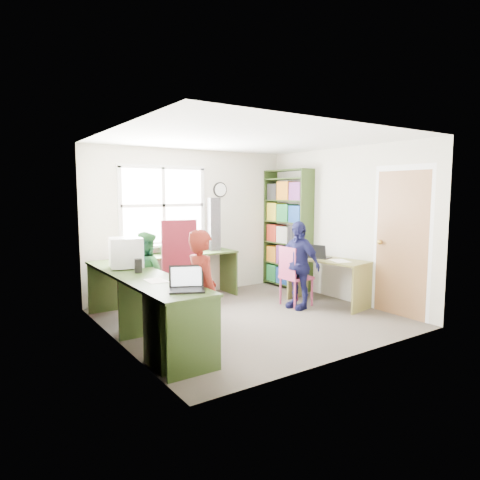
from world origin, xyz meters
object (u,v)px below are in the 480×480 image
Objects in this scene: person_red at (202,293)px; person_green at (147,276)px; bookshelf at (287,232)px; potted_plant at (165,245)px; laptop_right at (318,255)px; crt_monitor at (126,253)px; cd_tower at (214,224)px; person_navy at (298,265)px; swivel_chair at (182,276)px; l_desk at (170,304)px; wooden_chair at (293,274)px; laptop_left at (187,284)px; right_desk at (328,271)px.

person_green is (-0.02, 1.48, -0.07)m from person_red.
bookshelf is 6.96× the size of potted_plant.
crt_monitor is at bearing 60.30° from laptop_right.
crt_monitor reaches higher than potted_plant.
person_navy is at bearing -56.34° from cd_tower.
bookshelf is 1.59× the size of swivel_chair.
person_red reaches higher than l_desk.
wooden_chair is (-0.75, -1.02, -0.51)m from bookshelf.
l_desk is at bearing -112.36° from potted_plant.
laptop_right is 0.29× the size of person_red.
wooden_chair is at bearing 11.42° from l_desk.
swivel_chair reaches higher than potted_plant.
cd_tower is at bearing 116.68° from wooden_chair.
laptop_left is at bearing -154.90° from wooden_chair.
person_navy reaches higher than l_desk.
person_red is (0.32, -1.40, -0.28)m from crt_monitor.
laptop_right is 0.30× the size of person_navy.
right_desk is at bearing -0.70° from crt_monitor.
person_green reaches higher than wooden_chair.
l_desk is at bearing 175.24° from right_desk.
laptop_left is at bearing 159.95° from person_green.
laptop_right is at bearing -7.58° from wooden_chair.
wooden_chair is 0.70× the size of person_navy.
potted_plant is 0.25× the size of person_green.
laptop_left is 1.62m from person_green.
bookshelf is 3.71m from laptop_left.
l_desk is 3.35m from bookshelf.
bookshelf is (0.22, 1.23, 0.50)m from right_desk.
bookshelf is 1.76× the size of person_green.
bookshelf is 1.43m from person_navy.
potted_plant reaches higher than wooden_chair.
potted_plant is at bearing 96.22° from laptop_left.
right_desk is 3.28× the size of laptop_right.
right_desk is 0.96× the size of person_red.
laptop_right is at bearing -40.90° from cd_tower.
person_red reaches higher than person_green.
laptop_right is 1.76m from cd_tower.
laptop_left reaches higher than wooden_chair.
person_navy is at bearing -44.56° from potted_plant.
laptop_right is at bearing 107.93° from right_desk.
swivel_chair is (-2.40, -0.62, -0.43)m from bookshelf.
laptop_right is at bearing 1.80° from crt_monitor.
cd_tower is (1.02, 0.85, 0.61)m from swivel_chair.
l_desk is at bearing 78.91° from laptop_right.
person_red reaches higher than swivel_chair.
bookshelf is 1.37m from wooden_chair.
swivel_chair is 2.88× the size of crt_monitor.
person_red is (-2.52, -0.88, -0.08)m from laptop_right.
right_desk is 0.57m from person_navy.
potted_plant is 2.07m from person_navy.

